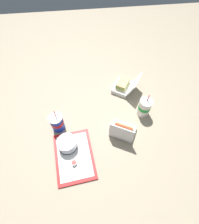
% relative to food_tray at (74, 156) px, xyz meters
% --- Properties ---
extents(ground_plane, '(3.20, 3.20, 0.00)m').
position_rel_food_tray_xyz_m(ground_plane, '(0.35, -0.18, -0.01)').
color(ground_plane, gray).
extents(food_tray, '(0.40, 0.30, 0.01)m').
position_rel_food_tray_xyz_m(food_tray, '(0.00, 0.00, 0.00)').
color(food_tray, red).
rests_on(food_tray, ground_plane).
extents(cake_container, '(0.13, 0.13, 0.08)m').
position_rel_food_tray_xyz_m(cake_container, '(0.08, 0.04, 0.04)').
color(cake_container, black).
rests_on(cake_container, food_tray).
extents(ketchup_cup, '(0.04, 0.04, 0.02)m').
position_rel_food_tray_xyz_m(ketchup_cup, '(-0.05, -0.00, 0.02)').
color(ketchup_cup, white).
rests_on(ketchup_cup, food_tray).
extents(napkin_stack, '(0.10, 0.10, 0.00)m').
position_rel_food_tray_xyz_m(napkin_stack, '(-0.06, -0.06, 0.01)').
color(napkin_stack, white).
rests_on(napkin_stack, food_tray).
extents(plastic_fork, '(0.10, 0.07, 0.00)m').
position_rel_food_tray_xyz_m(plastic_fork, '(-0.10, 0.06, 0.01)').
color(plastic_fork, white).
rests_on(plastic_fork, food_tray).
extents(clamshell_hotdog_back, '(0.20, 0.22, 0.17)m').
position_rel_food_tray_xyz_m(clamshell_hotdog_back, '(0.14, -0.37, 0.03)').
color(clamshell_hotdog_back, white).
rests_on(clamshell_hotdog_back, ground_plane).
extents(clamshell_sandwich_front, '(0.26, 0.26, 0.17)m').
position_rel_food_tray_xyz_m(clamshell_sandwich_front, '(0.57, -0.45, 0.04)').
color(clamshell_sandwich_front, white).
rests_on(clamshell_sandwich_front, ground_plane).
extents(soda_cup_front, '(0.10, 0.10, 0.22)m').
position_rel_food_tray_xyz_m(soda_cup_front, '(0.30, -0.56, 0.08)').
color(soda_cup_front, white).
rests_on(soda_cup_front, ground_plane).
extents(soda_cup_corner, '(0.10, 0.10, 0.21)m').
position_rel_food_tray_xyz_m(soda_cup_corner, '(0.24, 0.11, 0.07)').
color(soda_cup_corner, '#1938B7').
rests_on(soda_cup_corner, ground_plane).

